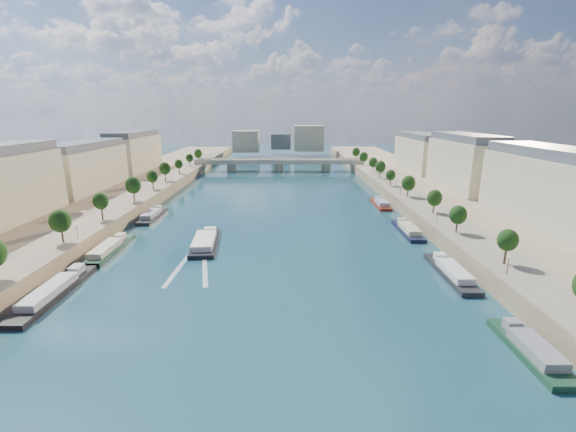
{
  "coord_description": "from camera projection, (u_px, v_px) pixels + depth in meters",
  "views": [
    {
      "loc": [
        5.25,
        -31.24,
        38.81
      ],
      "look_at": [
        5.72,
        93.38,
        5.0
      ],
      "focal_mm": 24.0,
      "sensor_mm": 36.0,
      "label": 1
    }
  ],
  "objects": [
    {
      "name": "skyline",
      "position": [
        284.0,
        140.0,
        344.83
      ],
      "size": [
        79.0,
        42.0,
        22.0
      ],
      "color": "beige",
      "rests_on": "ground"
    },
    {
      "name": "wake",
      "position": [
        192.0,
        266.0,
        100.04
      ],
      "size": [
        10.74,
        26.02,
        0.04
      ],
      "color": "silver",
      "rests_on": "ground"
    },
    {
      "name": "quay_right",
      "position": [
        475.0,
        218.0,
        136.41
      ],
      "size": [
        44.0,
        520.0,
        5.0
      ],
      "primitive_type": "cube",
      "color": "#9E8460",
      "rests_on": "ground"
    },
    {
      "name": "bridge",
      "position": [
        279.0,
        163.0,
        259.65
      ],
      "size": [
        112.0,
        12.0,
        8.15
      ],
      "color": "#C1B79E",
      "rests_on": "ground"
    },
    {
      "name": "quay_left",
      "position": [
        68.0,
        218.0,
        135.88
      ],
      "size": [
        44.0,
        520.0,
        5.0
      ],
      "primitive_type": "cube",
      "color": "#9E8460",
      "rests_on": "ground"
    },
    {
      "name": "buildings_right",
      "position": [
        499.0,
        173.0,
        144.39
      ],
      "size": [
        16.0,
        226.0,
        23.2
      ],
      "color": "beige",
      "rests_on": "ground"
    },
    {
      "name": "moored_barges_right",
      "position": [
        455.0,
        276.0,
        91.84
      ],
      "size": [
        5.0,
        165.68,
        3.6
      ],
      "color": "black",
      "rests_on": "ground"
    },
    {
      "name": "lamps_left",
      "position": [
        109.0,
        211.0,
        124.92
      ],
      "size": [
        0.36,
        200.36,
        4.28
      ],
      "color": "black",
      "rests_on": "ground"
    },
    {
      "name": "lamps_right",
      "position": [
        416.0,
        200.0,
        139.78
      ],
      "size": [
        0.36,
        200.36,
        4.28
      ],
      "color": "black",
      "rests_on": "ground"
    },
    {
      "name": "pave_left",
      "position": [
        110.0,
        211.0,
        135.27
      ],
      "size": [
        14.0,
        520.0,
        0.1
      ],
      "primitive_type": "cube",
      "color": "gray",
      "rests_on": "quay_left"
    },
    {
      "name": "trees_right",
      "position": [
        419.0,
        190.0,
        143.91
      ],
      "size": [
        4.8,
        268.8,
        8.26
      ],
      "color": "#382B1E",
      "rests_on": "ground"
    },
    {
      "name": "trees_left",
      "position": [
        116.0,
        195.0,
        135.78
      ],
      "size": [
        4.8,
        268.8,
        8.26
      ],
      "color": "#382B1E",
      "rests_on": "ground"
    },
    {
      "name": "tour_barge",
      "position": [
        205.0,
        242.0,
        115.9
      ],
      "size": [
        9.47,
        25.68,
        3.59
      ],
      "rotation": [
        0.0,
        0.0,
        0.09
      ],
      "color": "black",
      "rests_on": "ground"
    },
    {
      "name": "ground",
      "position": [
        272.0,
        225.0,
        136.8
      ],
      "size": [
        700.0,
        700.0,
        0.0
      ],
      "primitive_type": "plane",
      "color": "#0D303B",
      "rests_on": "ground"
    },
    {
      "name": "buildings_left",
      "position": [
        45.0,
        174.0,
        143.76
      ],
      "size": [
        16.0,
        226.0,
        23.2
      ],
      "color": "beige",
      "rests_on": "ground"
    },
    {
      "name": "pave_right",
      "position": [
        433.0,
        211.0,
        135.69
      ],
      "size": [
        14.0,
        520.0,
        0.1
      ],
      "primitive_type": "cube",
      "color": "gray",
      "rests_on": "quay_right"
    },
    {
      "name": "moored_barges_left",
      "position": [
        45.0,
        299.0,
        80.67
      ],
      "size": [
        5.0,
        153.95,
        3.6
      ],
      "color": "#172134",
      "rests_on": "ground"
    }
  ]
}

